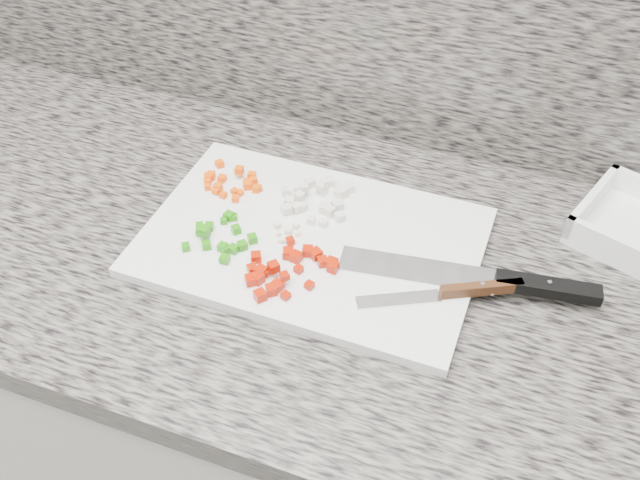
{
  "coord_description": "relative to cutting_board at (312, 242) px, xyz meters",
  "views": [
    {
      "loc": [
        0.3,
        0.78,
        1.6
      ],
      "look_at": [
        0.06,
        1.43,
        0.94
      ],
      "focal_mm": 40.0,
      "sensor_mm": 36.0,
      "label": 1
    }
  ],
  "objects": [
    {
      "name": "cabinet",
      "position": [
        -0.04,
        -0.01,
        -0.48
      ],
      "size": [
        3.92,
        0.62,
        0.86
      ],
      "primitive_type": "cube",
      "color": "white",
      "rests_on": "ground"
    },
    {
      "name": "countertop",
      "position": [
        -0.04,
        -0.01,
        -0.03
      ],
      "size": [
        3.96,
        0.64,
        0.04
      ],
      "primitive_type": "cube",
      "color": "slate",
      "rests_on": "cabinet"
    },
    {
      "name": "cutting_board",
      "position": [
        0.0,
        0.0,
        0.0
      ],
      "size": [
        0.47,
        0.31,
        0.02
      ],
      "primitive_type": "cube",
      "rotation": [
        0.0,
        0.0,
        -0.01
      ],
      "color": "white",
      "rests_on": "countertop"
    },
    {
      "name": "carrot_pile",
      "position": [
        -0.16,
        0.07,
        0.01
      ],
      "size": [
        0.1,
        0.08,
        0.02
      ],
      "color": "#FA5305",
      "rests_on": "cutting_board"
    },
    {
      "name": "onion_pile",
      "position": [
        -0.02,
        0.08,
        0.02
      ],
      "size": [
        0.11,
        0.1,
        0.02
      ],
      "color": "silver",
      "rests_on": "cutting_board"
    },
    {
      "name": "green_pepper_pile",
      "position": [
        -0.11,
        -0.05,
        0.01
      ],
      "size": [
        0.1,
        0.1,
        0.02
      ],
      "color": "#24850C",
      "rests_on": "cutting_board"
    },
    {
      "name": "red_pepper_pile",
      "position": [
        -0.01,
        -0.08,
        0.02
      ],
      "size": [
        0.12,
        0.13,
        0.02
      ],
      "color": "#B21902",
      "rests_on": "cutting_board"
    },
    {
      "name": "garlic_pile",
      "position": [
        -0.04,
        -0.0,
        0.01
      ],
      "size": [
        0.04,
        0.04,
        0.01
      ],
      "color": "beige",
      "rests_on": "cutting_board"
    },
    {
      "name": "chef_knife",
      "position": [
        0.26,
        0.0,
        0.01
      ],
      "size": [
        0.34,
        0.08,
        0.02
      ],
      "rotation": [
        0.0,
        0.0,
        0.13
      ],
      "color": "silver",
      "rests_on": "cutting_board"
    },
    {
      "name": "paring_knife",
      "position": [
        0.22,
        -0.03,
        0.01
      ],
      "size": [
        0.2,
        0.11,
        0.02
      ],
      "rotation": [
        0.0,
        0.0,
        0.47
      ],
      "color": "silver",
      "rests_on": "cutting_board"
    }
  ]
}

